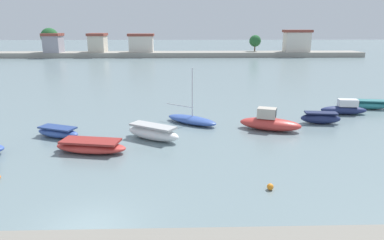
{
  "coord_description": "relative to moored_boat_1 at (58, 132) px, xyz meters",
  "views": [
    {
      "loc": [
        4.24,
        -13.74,
        8.87
      ],
      "look_at": [
        5.13,
        16.64,
        0.46
      ],
      "focal_mm": 32.35,
      "sensor_mm": 36.0,
      "label": 1
    }
  ],
  "objects": [
    {
      "name": "moored_boat_3",
      "position": [
        7.81,
        -0.87,
        0.16
      ],
      "size": [
        4.86,
        3.83,
        1.2
      ],
      "rotation": [
        0.0,
        0.0,
        -0.56
      ],
      "color": "white",
      "rests_on": "ground"
    },
    {
      "name": "moored_boat_7",
      "position": [
        26.73,
        6.7,
        0.16
      ],
      "size": [
        4.7,
        1.79,
        1.55
      ],
      "rotation": [
        0.0,
        0.0,
        -0.1
      ],
      "color": "navy",
      "rests_on": "ground"
    },
    {
      "name": "moored_boat_2",
      "position": [
        3.57,
        -3.59,
        0.02
      ],
      "size": [
        5.45,
        2.82,
        0.91
      ],
      "rotation": [
        0.0,
        0.0,
        -0.18
      ],
      "color": "#C63833",
      "rests_on": "ground"
    },
    {
      "name": "moored_boat_6",
      "position": [
        22.94,
        3.32,
        0.11
      ],
      "size": [
        3.72,
        1.69,
        1.08
      ],
      "rotation": [
        0.0,
        0.0,
        -0.13
      ],
      "color": "navy",
      "rests_on": "ground"
    },
    {
      "name": "moored_boat_5",
      "position": [
        17.73,
        1.45,
        0.24
      ],
      "size": [
        5.59,
        3.63,
        1.94
      ],
      "rotation": [
        0.0,
        0.0,
        -0.36
      ],
      "color": "#C63833",
      "rests_on": "ground"
    },
    {
      "name": "distant_shoreline",
      "position": [
        4.01,
        72.8,
        1.65
      ],
      "size": [
        110.72,
        7.7,
        7.99
      ],
      "color": "gray",
      "rests_on": "ground"
    },
    {
      "name": "moored_boat_8",
      "position": [
        30.41,
        8.91,
        0.05
      ],
      "size": [
        4.54,
        2.19,
        0.97
      ],
      "rotation": [
        0.0,
        0.0,
        -0.18
      ],
      "color": "teal",
      "rests_on": "ground"
    },
    {
      "name": "moored_boat_4",
      "position": [
        11.0,
        3.58,
        -0.03
      ],
      "size": [
        5.2,
        4.47,
        5.15
      ],
      "rotation": [
        0.0,
        0.0,
        -0.64
      ],
      "color": "#3856A8",
      "rests_on": "ground"
    },
    {
      "name": "ground_plane",
      "position": [
        5.9,
        -13.42,
        -0.41
      ],
      "size": [
        400.0,
        400.0,
        0.0
      ],
      "primitive_type": "plane",
      "color": "slate"
    },
    {
      "name": "mooring_buoy_0",
      "position": [
        15.0,
        -9.82,
        -0.23
      ],
      "size": [
        0.37,
        0.37,
        0.37
      ],
      "primitive_type": "sphere",
      "color": "orange",
      "rests_on": "ground"
    },
    {
      "name": "moored_boat_1",
      "position": [
        0.0,
        0.0,
        0.0
      ],
      "size": [
        4.06,
        2.76,
        0.86
      ],
      "rotation": [
        0.0,
        0.0,
        -0.38
      ],
      "color": "#3856A8",
      "rests_on": "ground"
    }
  ]
}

